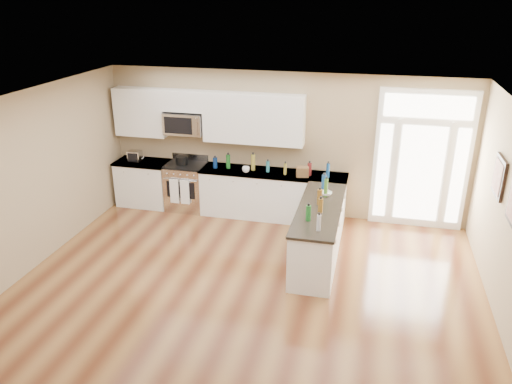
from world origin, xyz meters
TOP-DOWN VIEW (x-y plane):
  - ground at (0.00, 0.00)m, footprint 8.00×8.00m
  - room_shell at (0.00, 0.00)m, footprint 8.00×8.00m
  - back_cabinet_left at (-2.87, 3.69)m, footprint 1.10×0.66m
  - back_cabinet_right at (-0.16, 3.69)m, footprint 2.85×0.66m
  - peninsula_cabinet at (0.93, 2.24)m, footprint 0.69×2.32m
  - upper_cabinet_left at (-2.88, 3.83)m, footprint 1.04×0.33m
  - upper_cabinet_right at (-0.57, 3.83)m, footprint 1.94×0.33m
  - upper_cabinet_short at (-1.95, 3.83)m, footprint 0.82×0.33m
  - microwave at (-1.95, 3.80)m, footprint 0.78×0.41m
  - entry_door at (2.55, 3.95)m, footprint 1.70×0.10m
  - wall_art_near at (3.47, 2.20)m, footprint 0.05×0.58m
  - kitchen_range at (-1.94, 3.69)m, footprint 0.77×0.69m
  - stockpot at (-2.01, 3.68)m, footprint 0.26×0.26m
  - toaster_oven at (-3.02, 3.67)m, footprint 0.26×0.21m
  - cardboard_box at (0.43, 3.58)m, footprint 0.25×0.21m
  - bowl_left at (-2.98, 3.78)m, footprint 0.24×0.24m
  - bowl_peninsula at (0.96, 2.76)m, footprint 0.24×0.24m
  - cup_counter at (-0.65, 3.55)m, footprint 0.18×0.18m
  - counter_bottles at (0.27, 3.00)m, footprint 2.38×2.38m

SIDE VIEW (x-z plane):
  - ground at x=0.00m, z-range 0.00..0.00m
  - peninsula_cabinet at x=0.93m, z-range -0.04..0.90m
  - back_cabinet_right at x=-0.16m, z-range -0.03..0.91m
  - back_cabinet_left at x=-2.87m, z-range -0.03..0.91m
  - kitchen_range at x=-1.94m, z-range -0.06..1.02m
  - bowl_left at x=-2.98m, z-range 0.94..0.99m
  - bowl_peninsula at x=0.96m, z-range 0.94..1.00m
  - cup_counter at x=-0.65m, z-range 0.94..1.05m
  - cardboard_box at x=0.43m, z-range 0.94..1.13m
  - stockpot at x=-2.01m, z-range 0.95..1.13m
  - toaster_oven at x=-3.02m, z-range 0.94..1.16m
  - counter_bottles at x=0.27m, z-range 0.91..1.23m
  - entry_door at x=2.55m, z-range 0.00..2.60m
  - wall_art_near at x=3.47m, z-range 1.41..1.99m
  - room_shell at x=0.00m, z-range -2.29..5.71m
  - microwave at x=-1.95m, z-range 1.55..1.97m
  - upper_cabinet_left at x=-2.88m, z-range 1.45..2.40m
  - upper_cabinet_right at x=-0.57m, z-range 1.45..2.40m
  - upper_cabinet_short at x=-1.95m, z-range 2.00..2.40m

